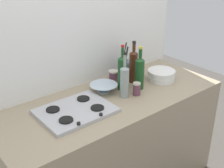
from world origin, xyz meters
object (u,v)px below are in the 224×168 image
at_px(wine_bottle_mid_left, 139,72).
at_px(condiment_jar_front, 137,89).
at_px(wine_bottle_mid_right, 124,81).
at_px(wine_bottle_leftmost, 133,66).
at_px(mixing_bowl, 104,88).
at_px(stovetop_hob, 75,111).
at_px(wine_bottle_rightmost, 122,72).
at_px(plate_stack, 161,75).
at_px(condiment_jar_rear, 114,76).
at_px(utensil_crock, 126,68).
at_px(condiment_jar_spare, 141,72).

distance_m(wine_bottle_mid_left, condiment_jar_front, 0.15).
xyz_separation_m(wine_bottle_mid_right, condiment_jar_front, (0.10, -0.03, -0.08)).
bearing_deg(condiment_jar_front, wine_bottle_leftmost, 53.93).
bearing_deg(mixing_bowl, condiment_jar_front, -50.79).
bearing_deg(stovetop_hob, wine_bottle_rightmost, 8.86).
distance_m(plate_stack, wine_bottle_leftmost, 0.27).
relative_size(mixing_bowl, condiment_jar_rear, 2.15).
xyz_separation_m(plate_stack, wine_bottle_mid_right, (-0.45, -0.04, 0.09)).
bearing_deg(utensil_crock, wine_bottle_leftmost, -103.27).
xyz_separation_m(wine_bottle_mid_right, mixing_bowl, (-0.07, 0.17, -0.10)).
relative_size(wine_bottle_leftmost, wine_bottle_mid_right, 1.00).
xyz_separation_m(stovetop_hob, condiment_jar_front, (0.51, -0.07, 0.04)).
xyz_separation_m(wine_bottle_mid_left, condiment_jar_rear, (-0.08, 0.22, -0.09)).
relative_size(wine_bottle_leftmost, condiment_jar_rear, 3.46).
bearing_deg(utensil_crock, wine_bottle_rightmost, -137.51).
distance_m(plate_stack, condiment_jar_spare, 0.17).
xyz_separation_m(plate_stack, condiment_jar_front, (-0.35, -0.07, 0.01)).
distance_m(wine_bottle_leftmost, wine_bottle_rightmost, 0.17).
distance_m(stovetop_hob, wine_bottle_rightmost, 0.51).
bearing_deg(stovetop_hob, wine_bottle_leftmost, 10.59).
xyz_separation_m(wine_bottle_mid_left, wine_bottle_rightmost, (-0.11, 0.07, 0.01)).
relative_size(condiment_jar_rear, condiment_jar_spare, 1.05).
bearing_deg(plate_stack, wine_bottle_rightmost, 168.47).
distance_m(wine_bottle_leftmost, condiment_jar_rear, 0.19).
xyz_separation_m(wine_bottle_mid_left, condiment_jar_spare, (0.17, 0.15, -0.09)).
xyz_separation_m(wine_bottle_leftmost, wine_bottle_mid_left, (-0.05, -0.12, -0.01)).
bearing_deg(plate_stack, utensil_crock, 126.10).
bearing_deg(mixing_bowl, condiment_jar_spare, 2.88).
height_order(wine_bottle_rightmost, condiment_jar_spare, wine_bottle_rightmost).
height_order(wine_bottle_leftmost, wine_bottle_rightmost, wine_bottle_rightmost).
bearing_deg(condiment_jar_front, stovetop_hob, 172.07).
bearing_deg(plate_stack, wine_bottle_mid_left, 179.69).
relative_size(wine_bottle_mid_right, condiment_jar_spare, 3.63).
bearing_deg(condiment_jar_front, condiment_jar_rear, 87.80).
bearing_deg(wine_bottle_mid_left, wine_bottle_rightmost, 146.54).
bearing_deg(wine_bottle_mid_left, wine_bottle_mid_right, -168.70).
bearing_deg(wine_bottle_mid_right, plate_stack, 4.61).
bearing_deg(wine_bottle_rightmost, wine_bottle_mid_right, -123.67).
distance_m(wine_bottle_mid_left, condiment_jar_rear, 0.25).
height_order(wine_bottle_rightmost, mixing_bowl, wine_bottle_rightmost).
height_order(utensil_crock, condiment_jar_spare, utensil_crock).
bearing_deg(mixing_bowl, wine_bottle_leftmost, -1.54).
relative_size(wine_bottle_mid_right, wine_bottle_rightmost, 0.97).
bearing_deg(wine_bottle_rightmost, wine_bottle_leftmost, 15.73).
relative_size(wine_bottle_mid_left, wine_bottle_rightmost, 0.95).
xyz_separation_m(mixing_bowl, condiment_jar_front, (0.16, -0.20, 0.02)).
bearing_deg(condiment_jar_rear, wine_bottle_rightmost, -102.25).
bearing_deg(condiment_jar_spare, condiment_jar_rear, 164.69).
bearing_deg(utensil_crock, plate_stack, -53.90).
relative_size(wine_bottle_mid_left, condiment_jar_front, 3.49).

